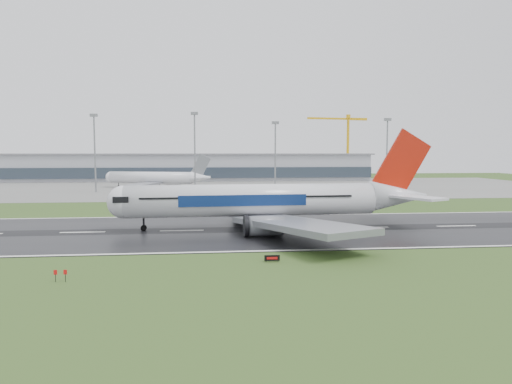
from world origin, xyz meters
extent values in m
plane|color=#2C481A|center=(0.00, 0.00, 0.00)|extent=(520.00, 520.00, 0.00)
cube|color=black|center=(0.00, 0.00, 0.05)|extent=(400.00, 45.00, 0.10)
cube|color=slate|center=(0.00, 125.00, 0.04)|extent=(400.00, 130.00, 0.08)
cube|color=#9597A0|center=(0.00, 185.00, 7.50)|extent=(240.00, 36.00, 15.00)
cylinder|color=gray|center=(-20.43, 100.00, 15.41)|extent=(0.64, 0.64, 30.82)
cylinder|color=gray|center=(20.11, 100.00, 15.95)|extent=(0.64, 0.64, 31.89)
cylinder|color=gray|center=(54.01, 100.00, 14.13)|extent=(0.64, 0.64, 28.27)
cylinder|color=gray|center=(103.09, 100.00, 14.99)|extent=(0.64, 0.64, 29.98)
camera|label=1|loc=(25.52, -97.20, 16.24)|focal=32.82mm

